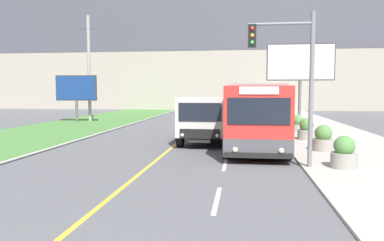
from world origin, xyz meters
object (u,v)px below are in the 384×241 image
at_px(traffic_light_mast, 292,69).
at_px(billboard_large, 300,65).
at_px(city_bus, 253,113).
at_px(planter_round_far, 297,124).
at_px(utility_pole_far, 89,68).
at_px(planter_round_third, 306,130).
at_px(planter_round_near, 344,154).
at_px(billboard_small, 76,89).
at_px(dump_truck, 204,120).
at_px(planter_round_second, 323,139).

distance_m(traffic_light_mast, billboard_large, 16.93).
height_order(city_bus, planter_round_far, city_bus).
bearing_deg(utility_pole_far, planter_round_far, -22.77).
relative_size(billboard_large, planter_round_third, 5.42).
distance_m(city_bus, utility_pole_far, 18.75).
xyz_separation_m(city_bus, billboard_large, (3.86, 9.87, 3.23)).
xyz_separation_m(city_bus, planter_round_near, (2.92, -6.85, -0.96)).
relative_size(utility_pole_far, billboard_small, 2.30).
bearing_deg(planter_round_near, billboard_large, 86.79).
height_order(dump_truck, billboard_small, billboard_small).
distance_m(planter_round_near, planter_round_far, 11.49).
bearing_deg(planter_round_second, planter_round_near, -91.44).
distance_m(billboard_large, planter_round_third, 10.01).
xyz_separation_m(dump_truck, billboard_large, (6.39, 10.99, 3.55)).
height_order(billboard_large, billboard_small, billboard_large).
relative_size(planter_round_second, planter_round_far, 1.03).
bearing_deg(planter_round_second, planter_round_third, 91.49).
xyz_separation_m(city_bus, dump_truck, (-2.53, -1.12, -0.32)).
relative_size(traffic_light_mast, billboard_large, 0.86).
bearing_deg(planter_round_near, dump_truck, 133.61).
bearing_deg(planter_round_third, planter_round_far, 89.21).
height_order(dump_truck, planter_round_second, dump_truck).
xyz_separation_m(billboard_large, billboard_small, (-18.77, 0.84, -1.91)).
xyz_separation_m(planter_round_second, planter_round_third, (-0.10, 3.83, 0.01)).
bearing_deg(planter_round_third, city_bus, -164.45).
distance_m(utility_pole_far, planter_round_far, 19.06).
relative_size(city_bus, planter_round_near, 11.50).
xyz_separation_m(utility_pole_far, planter_round_far, (17.15, -7.20, -4.17)).
height_order(city_bus, dump_truck, city_bus).
xyz_separation_m(billboard_large, planter_round_second, (-0.84, -12.88, -4.18)).
relative_size(utility_pole_far, billboard_large, 1.47).
bearing_deg(dump_truck, planter_round_second, -18.84).
distance_m(billboard_large, planter_round_near, 17.26).
bearing_deg(planter_round_third, planter_round_near, -89.97).
bearing_deg(city_bus, billboard_small, 144.32).
relative_size(billboard_large, billboard_small, 1.56).
relative_size(utility_pole_far, planter_round_second, 8.10).
relative_size(dump_truck, planter_round_third, 5.53).
bearing_deg(billboard_small, planter_round_third, -29.04).
bearing_deg(utility_pole_far, planter_round_third, -32.82).
distance_m(dump_truck, utility_pole_far, 17.78).
xyz_separation_m(dump_truck, billboard_small, (-12.39, 11.84, 1.64)).
relative_size(city_bus, billboard_small, 3.18).
bearing_deg(planter_round_near, planter_round_third, 90.03).
xyz_separation_m(utility_pole_far, traffic_light_mast, (15.28, -18.63, -1.25)).
distance_m(billboard_large, planter_round_far, 6.76).
bearing_deg(city_bus, utility_pole_far, 140.14).
distance_m(billboard_small, planter_round_second, 22.70).
bearing_deg(billboard_large, planter_round_far, -99.64).
bearing_deg(utility_pole_far, planter_round_second, -40.82).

